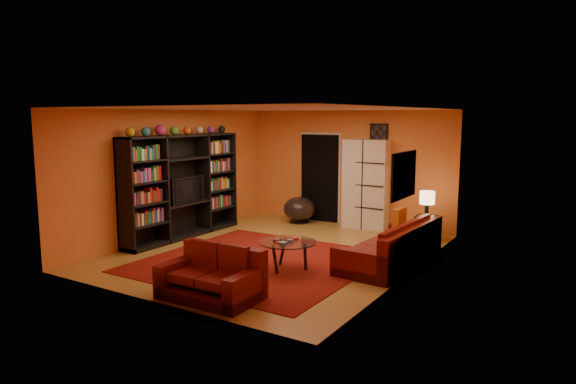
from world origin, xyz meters
The scene contains 20 objects.
floor centered at (0.00, 0.00, 0.00)m, with size 6.00×6.00×0.00m, color olive.
ceiling centered at (0.00, 0.00, 2.60)m, with size 6.00×6.00×0.00m, color white.
wall_back centered at (0.00, 3.00, 1.30)m, with size 6.00×6.00×0.00m, color orange.
wall_front centered at (0.00, -3.00, 1.30)m, with size 6.00×6.00×0.00m, color orange.
wall_left centered at (-2.50, 0.00, 1.30)m, with size 6.00×6.00×0.00m, color orange.
wall_right centered at (2.50, 0.00, 1.30)m, with size 6.00×6.00×0.00m, color orange.
rug centered at (0.10, -0.70, 0.01)m, with size 3.60×3.60×0.01m, color #560E09.
doorway centered at (-0.70, 2.96, 1.02)m, with size 0.95×0.10×2.04m, color black.
wall_art_right centered at (2.48, -0.30, 1.60)m, with size 0.03×1.00×0.70m, color black.
wall_art_back centered at (0.75, 2.98, 2.05)m, with size 0.42×0.03×0.52m, color black.
entertainment_unit centered at (-2.27, 0.00, 1.05)m, with size 0.45×3.00×2.10m, color black.
tv centered at (-2.23, 0.00, 0.99)m, with size 0.12×0.94×0.54m, color black.
sofa centered at (2.14, 0.36, 0.28)m, with size 1.09×2.40×0.85m.
loveseat centered at (0.57, -2.42, 0.29)m, with size 1.37×0.84×0.85m.
throw_pillow centered at (1.95, 1.06, 0.63)m, with size 0.12×0.42×0.42m, color orange.
coffee_table centered at (0.77, -0.83, 0.43)m, with size 0.93×0.93×0.47m.
storage_cabinet centered at (0.55, 2.80, 0.98)m, with size 0.98×0.44×1.96m, color silver.
bowl_chair centered at (-0.99, 2.50, 0.32)m, with size 0.74×0.74×0.60m.
side_table centered at (2.05, 2.36, 0.25)m, with size 0.40×0.40×0.50m, color black.
table_lamp centered at (2.05, 2.36, 0.85)m, with size 0.30×0.30×0.49m.
Camera 1 is at (5.02, -7.65, 2.47)m, focal length 32.00 mm.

